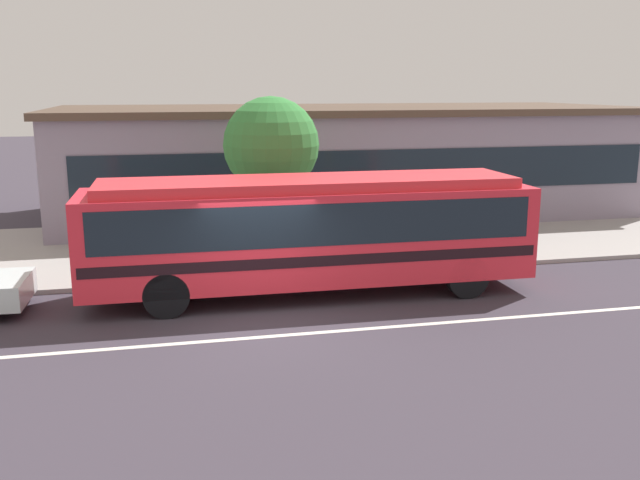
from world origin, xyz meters
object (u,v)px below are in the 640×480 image
(pedestrian_waiting_near_sign, at_px, (215,230))
(bus_stop_sign, at_px, (406,211))
(transit_bus, at_px, (310,228))
(street_tree_near_stop, at_px, (271,146))

(pedestrian_waiting_near_sign, bearing_deg, bus_stop_sign, -9.99)
(transit_bus, bearing_deg, street_tree_near_stop, 96.42)
(transit_bus, xyz_separation_m, pedestrian_waiting_near_sign, (-2.04, 2.76, -0.53))
(bus_stop_sign, height_order, street_tree_near_stop, street_tree_near_stop)
(bus_stop_sign, bearing_deg, transit_bus, -148.58)
(street_tree_near_stop, bearing_deg, transit_bus, -83.58)
(bus_stop_sign, xyz_separation_m, street_tree_near_stop, (-3.43, 1.49, 1.69))
(pedestrian_waiting_near_sign, height_order, bus_stop_sign, bus_stop_sign)
(transit_bus, distance_m, street_tree_near_stop, 3.76)
(transit_bus, xyz_separation_m, street_tree_near_stop, (-0.38, 3.35, 1.65))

